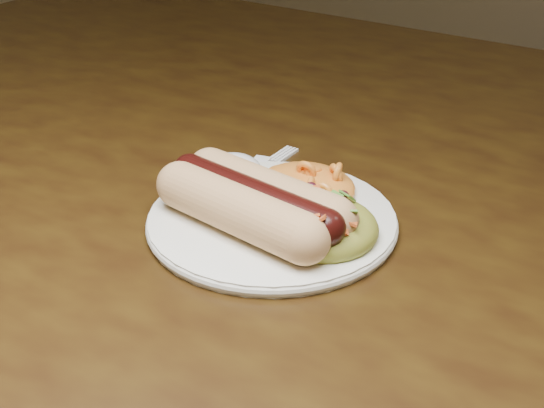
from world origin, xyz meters
The scene contains 7 objects.
table centered at (0.00, 0.00, 0.66)m, with size 1.60×0.90×0.75m.
plate centered at (-0.05, -0.14, 0.76)m, with size 0.20×0.20×0.01m, color white.
hotdog centered at (-0.05, -0.15, 0.78)m, with size 0.14×0.09×0.04m.
mac_and_cheese centered at (-0.05, -0.08, 0.78)m, with size 0.09×0.08×0.03m, color orange.
sour_cream centered at (-0.11, -0.10, 0.78)m, with size 0.05×0.05×0.03m, color white.
taco_salad centered at (0.00, -0.14, 0.78)m, with size 0.09×0.09×0.04m.
fork centered at (-0.11, -0.08, 0.75)m, with size 0.02×0.13×0.00m, color white.
Camera 1 is at (0.24, -0.57, 1.06)m, focal length 50.00 mm.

